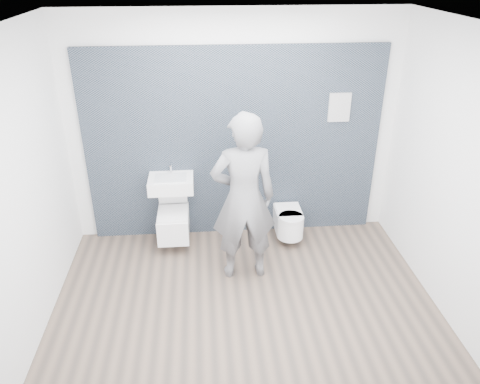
{
  "coord_description": "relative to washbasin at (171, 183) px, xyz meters",
  "views": [
    {
      "loc": [
        -0.39,
        -3.89,
        3.29
      ],
      "look_at": [
        0.0,
        0.6,
        1.0
      ],
      "focal_mm": 35.0,
      "sensor_mm": 36.0,
      "label": 1
    }
  ],
  "objects": [
    {
      "name": "info_placard",
      "position": [
        2.05,
        0.19,
        -0.83
      ],
      "size": [
        0.26,
        0.03,
        0.35
      ],
      "primitive_type": "cube",
      "color": "white",
      "rests_on": "ground"
    },
    {
      "name": "toilet_square",
      "position": [
        0.0,
        -0.07,
        -0.51
      ],
      "size": [
        0.38,
        0.55,
        0.72
      ],
      "color": "white",
      "rests_on": "ground"
    },
    {
      "name": "ground",
      "position": [
        0.78,
        -1.24,
        -0.83
      ],
      "size": [
        4.0,
        4.0,
        0.0
      ],
      "primitive_type": "plane",
      "color": "brown",
      "rests_on": "ground"
    },
    {
      "name": "tile_wall",
      "position": [
        0.78,
        0.23,
        -0.83
      ],
      "size": [
        3.6,
        0.06,
        2.4
      ],
      "primitive_type": "cube",
      "color": "black",
      "rests_on": "ground"
    },
    {
      "name": "washbasin",
      "position": [
        0.0,
        0.0,
        0.0
      ],
      "size": [
        0.54,
        0.4,
        0.4
      ],
      "color": "white",
      "rests_on": "ground"
    },
    {
      "name": "toilet_rounded",
      "position": [
        1.45,
        -0.08,
        -0.57
      ],
      "size": [
        0.33,
        0.56,
        0.3
      ],
      "color": "white",
      "rests_on": "ground"
    },
    {
      "name": "visitor",
      "position": [
        0.81,
        -0.73,
        0.13
      ],
      "size": [
        0.73,
        0.5,
        1.93
      ],
      "primitive_type": "imported",
      "rotation": [
        0.0,
        0.0,
        3.2
      ],
      "color": "slate",
      "rests_on": "ground"
    },
    {
      "name": "room_shell",
      "position": [
        0.78,
        -1.24,
        0.91
      ],
      "size": [
        4.0,
        4.0,
        4.0
      ],
      "color": "silver",
      "rests_on": "ground"
    }
  ]
}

